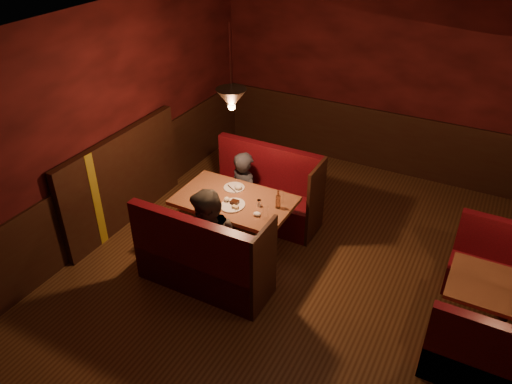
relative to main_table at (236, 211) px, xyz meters
The scene contains 9 objects.
room 1.19m from the main_table, 26.28° to the right, with size 6.02×7.02×2.92m.
main_table is the anchor object (origin of this frame).
main_bench_far 0.84m from the main_table, 88.87° to the left, with size 1.56×0.56×1.07m.
main_bench_near 0.84m from the main_table, 88.88° to the right, with size 1.56×0.56×1.07m.
second_table 3.12m from the main_table, ahead, with size 1.16×0.74×0.66m.
second_bench_far 3.22m from the main_table, 12.01° to the left, with size 1.29×0.48×0.92m.
second_bench_near 3.24m from the main_table, 12.93° to the right, with size 1.29×0.48×0.92m.
diner_a 0.65m from the main_table, 108.48° to the left, with size 0.52×0.34×1.42m, color #22232A.
diner_b 0.69m from the main_table, 86.12° to the right, with size 0.76×0.59×1.57m, color #36322C.
Camera 1 is at (1.33, -3.84, 4.05)m, focal length 35.00 mm.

